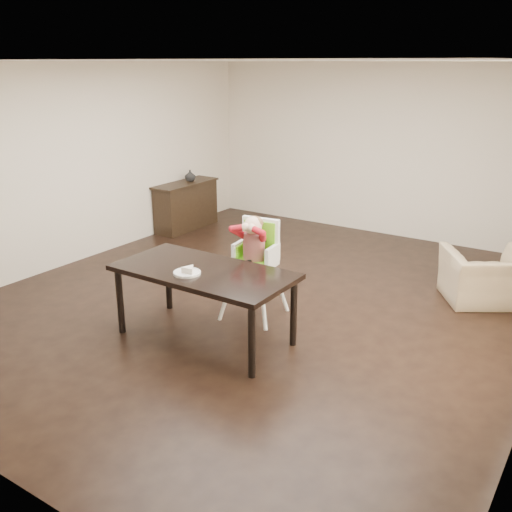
# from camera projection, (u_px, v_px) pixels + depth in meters

# --- Properties ---
(ground) EXTENTS (7.00, 7.00, 0.00)m
(ground) POSITION_uv_depth(u_px,v_px,m) (262.00, 302.00, 6.75)
(ground) COLOR black
(ground) RESTS_ON ground
(room_walls) EXTENTS (6.02, 7.02, 2.71)m
(room_walls) POSITION_uv_depth(u_px,v_px,m) (263.00, 144.00, 6.15)
(room_walls) COLOR beige
(room_walls) RESTS_ON ground
(dining_table) EXTENTS (1.80, 0.90, 0.75)m
(dining_table) POSITION_uv_depth(u_px,v_px,m) (204.00, 277.00, 5.64)
(dining_table) COLOR black
(dining_table) RESTS_ON ground
(high_chair) EXTENTS (0.53, 0.53, 1.15)m
(high_chair) POSITION_uv_depth(u_px,v_px,m) (255.00, 246.00, 6.15)
(high_chair) COLOR white
(high_chair) RESTS_ON ground
(plate) EXTENTS (0.33, 0.33, 0.08)m
(plate) POSITION_uv_depth(u_px,v_px,m) (188.00, 272.00, 5.49)
(plate) COLOR white
(plate) RESTS_ON dining_table
(armchair) EXTENTS (1.13, 1.04, 0.83)m
(armchair) POSITION_uv_depth(u_px,v_px,m) (489.00, 269.00, 6.61)
(armchair) COLOR tan
(armchair) RESTS_ON ground
(sideboard) EXTENTS (0.44, 1.26, 0.79)m
(sideboard) POSITION_uv_depth(u_px,v_px,m) (186.00, 205.00, 9.60)
(sideboard) COLOR black
(sideboard) RESTS_ON ground
(vase) EXTENTS (0.20, 0.21, 0.18)m
(vase) POSITION_uv_depth(u_px,v_px,m) (190.00, 176.00, 9.55)
(vase) COLOR #99999E
(vase) RESTS_ON sideboard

